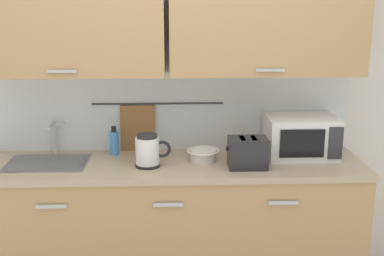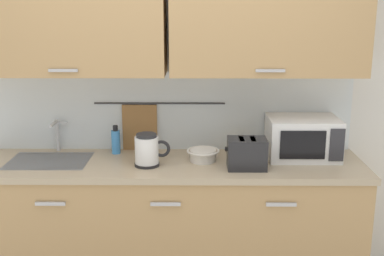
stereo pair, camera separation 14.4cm
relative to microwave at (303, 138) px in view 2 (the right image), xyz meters
The scene contains 10 objects.
counter_unit 1.07m from the microwave, behind, with size 2.53×0.64×0.90m.
back_wall_assembly 1.02m from the microwave, behind, with size 3.70×0.41×2.50m.
sink_faucet 1.67m from the microwave, behind, with size 0.09×0.17×0.22m.
microwave is the anchor object (origin of this frame).
electric_kettle 1.03m from the microwave, 169.89° to the right, with size 0.23×0.16×0.21m.
dish_soap_bottle 1.26m from the microwave, behind, with size 0.06×0.06×0.20m.
mug_near_sink 1.04m from the microwave, behind, with size 0.12×0.08×0.09m.
mixing_bowl 0.67m from the microwave, behind, with size 0.21×0.21×0.08m.
toaster 0.45m from the microwave, 150.18° to the right, with size 0.26×0.17×0.19m.
mug_by_kettle 0.43m from the microwave, 169.31° to the left, with size 0.12×0.08×0.09m.
Camera 2 is at (0.18, -2.72, 1.90)m, focal length 45.83 mm.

